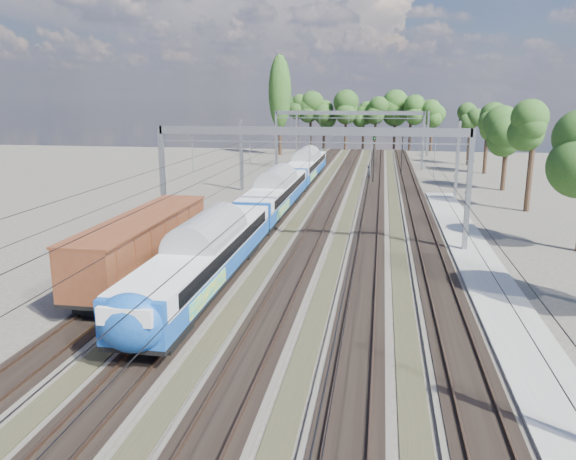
% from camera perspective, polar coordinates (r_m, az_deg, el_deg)
% --- Properties ---
extents(track_bed, '(21.00, 130.00, 0.34)m').
position_cam_1_polar(track_bed, '(57.53, 4.03, 2.29)').
color(track_bed, '#47423A').
rests_on(track_bed, ground).
extents(platform, '(3.00, 70.00, 0.30)m').
position_cam_1_polar(platform, '(33.78, 20.53, -6.51)').
color(platform, gray).
rests_on(platform, ground).
extents(catenary, '(25.65, 130.00, 9.00)m').
position_cam_1_polar(catenary, '(64.27, 5.09, 9.10)').
color(catenary, gray).
rests_on(catenary, ground).
extents(tree_belt, '(38.52, 99.65, 12.30)m').
position_cam_1_polar(tree_belt, '(105.86, 10.33, 11.56)').
color(tree_belt, black).
rests_on(tree_belt, ground).
extents(poplar, '(4.40, 4.40, 19.04)m').
position_cam_1_polar(poplar, '(110.99, -0.83, 13.78)').
color(poplar, black).
rests_on(poplar, ground).
extents(emu_train, '(3.08, 65.13, 4.51)m').
position_cam_1_polar(emu_train, '(53.08, -1.28, 4.17)').
color(emu_train, black).
rests_on(emu_train, ground).
extents(freight_boxcar, '(3.14, 15.14, 3.90)m').
position_cam_1_polar(freight_boxcar, '(35.63, -14.48, -1.30)').
color(freight_boxcar, black).
rests_on(freight_boxcar, ground).
extents(worker, '(0.67, 0.83, 1.98)m').
position_cam_1_polar(worker, '(78.11, 8.22, 5.78)').
color(worker, black).
rests_on(worker, ground).
extents(signal_near, '(0.43, 0.40, 6.41)m').
position_cam_1_polar(signal_near, '(74.86, 8.72, 7.81)').
color(signal_near, black).
rests_on(signal_near, ground).
extents(signal_far, '(0.41, 0.38, 6.29)m').
position_cam_1_polar(signal_far, '(82.86, 11.53, 8.17)').
color(signal_far, black).
rests_on(signal_far, ground).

